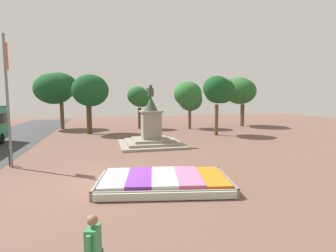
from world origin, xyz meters
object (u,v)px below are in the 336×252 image
(flower_planter, at_px, (164,181))
(pedestrian_with_handbag, at_px, (94,250))
(statue_monument, at_px, (151,133))
(kerb_bollard_north, at_px, (10,156))
(banner_pole, at_px, (8,98))

(flower_planter, xyz_separation_m, pedestrian_with_handbag, (-2.76, -5.86, 0.71))
(statue_monument, distance_m, pedestrian_with_handbag, 16.38)
(kerb_bollard_north, bearing_deg, banner_pole, -63.61)
(statue_monument, relative_size, kerb_bollard_north, 4.71)
(flower_planter, relative_size, banner_pole, 0.86)
(statue_monument, distance_m, banner_pole, 10.45)
(flower_planter, bearing_deg, pedestrian_with_handbag, -115.23)
(statue_monument, height_order, pedestrian_with_handbag, statue_monument)
(statue_monument, xyz_separation_m, pedestrian_with_handbag, (-4.00, -15.88, -0.08))
(statue_monument, distance_m, kerb_bollard_north, 10.06)
(banner_pole, height_order, kerb_bollard_north, banner_pole)
(statue_monument, height_order, kerb_bollard_north, statue_monument)
(flower_planter, relative_size, kerb_bollard_north, 5.80)
(flower_planter, xyz_separation_m, banner_pole, (-7.54, 5.11, 3.64))
(statue_monument, bearing_deg, banner_pole, -150.79)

